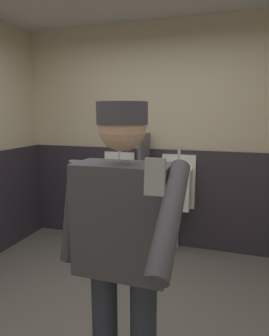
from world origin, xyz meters
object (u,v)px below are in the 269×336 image
(urinal_left, at_px, (116,183))
(urinal_middle, at_px, (177,187))
(person, at_px, (122,239))
(cell_phone, at_px, (155,177))

(urinal_left, distance_m, urinal_middle, 0.75)
(person, relative_size, cell_phone, 15.24)
(urinal_middle, xyz_separation_m, cell_phone, (0.36, -2.52, 0.66))
(urinal_left, relative_size, person, 0.74)
(urinal_left, distance_m, person, 2.19)
(cell_phone, bearing_deg, urinal_middle, 96.58)
(person, bearing_deg, urinal_middle, 91.93)
(urinal_left, xyz_separation_m, person, (0.82, -2.02, 0.22))
(person, bearing_deg, urinal_left, 112.03)
(urinal_middle, distance_m, cell_phone, 2.63)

